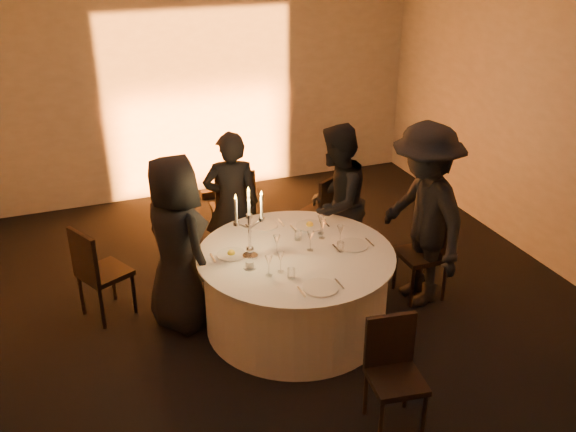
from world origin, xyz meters
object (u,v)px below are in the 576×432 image
object	(u,v)px
guest_back_right	(336,203)
guest_left	(177,244)
chair_left	(96,269)
chair_front	(393,367)
coffee_cup	(250,265)
guest_back_left	(232,205)
banquet_table	(296,289)
chair_back_right	(322,211)
candelabra	(250,233)
chair_back_left	(234,206)
chair_right	(429,246)
guest_right	(423,216)

from	to	relation	value
guest_back_right	guest_left	bearing A→B (deg)	-33.50
chair_left	chair_front	xyz separation A→B (m)	(1.92, -2.21, -0.03)
guest_back_right	coffee_cup	distance (m)	1.48
guest_back_left	coffee_cup	distance (m)	1.29
banquet_table	chair_back_right	size ratio (longest dim) A/B	1.82
chair_left	guest_back_right	bearing A→B (deg)	-117.35
chair_back_right	candelabra	size ratio (longest dim) A/B	1.45
chair_back_left	chair_back_right	size ratio (longest dim) A/B	1.03
guest_left	guest_back_left	xyz separation A→B (m)	(0.74, 0.76, -0.05)
banquet_table	chair_front	xyz separation A→B (m)	(0.22, -1.43, 0.11)
chair_right	guest_back_right	distance (m)	1.04
guest_left	candelabra	distance (m)	0.69
chair_back_left	guest_back_left	bearing A→B (deg)	75.63
guest_right	chair_back_left	bearing A→B (deg)	-138.74
guest_back_right	chair_left	bearing A→B (deg)	-45.42
guest_left	guest_right	xyz separation A→B (m)	(2.30, -0.41, 0.08)
guest_back_left	candelabra	world-z (taller)	guest_back_left
coffee_cup	candelabra	bearing A→B (deg)	70.80
chair_left	candelabra	size ratio (longest dim) A/B	1.39
chair_right	guest_back_left	bearing A→B (deg)	-122.01
guest_left	guest_back_right	bearing A→B (deg)	-101.01
chair_front	banquet_table	bearing A→B (deg)	106.43
chair_back_right	guest_left	size ratio (longest dim) A/B	0.58
chair_front	coffee_cup	distance (m)	1.52
chair_left	chair_right	xyz separation A→B (m)	(3.14, -0.74, 0.01)
chair_back_right	chair_front	xyz separation A→B (m)	(-0.55, -2.57, -0.06)
banquet_table	coffee_cup	bearing A→B (deg)	-167.33
chair_front	coffee_cup	xyz separation A→B (m)	(-0.69, 1.33, 0.30)
guest_left	coffee_cup	xyz separation A→B (m)	(0.52, -0.51, -0.05)
guest_back_right	chair_back_left	bearing A→B (deg)	-89.34
chair_back_right	chair_right	size ratio (longest dim) A/B	1.03
coffee_cup	candelabra	size ratio (longest dim) A/B	0.16
guest_left	coffee_cup	world-z (taller)	guest_left
coffee_cup	candelabra	distance (m)	0.28
candelabra	guest_left	bearing A→B (deg)	150.79
chair_back_left	guest_left	size ratio (longest dim) A/B	0.60
chair_back_right	guest_left	bearing A→B (deg)	-8.25
chair_left	chair_right	world-z (taller)	chair_right
chair_right	chair_left	bearing A→B (deg)	-101.74
chair_back_right	guest_back_left	xyz separation A→B (m)	(-1.03, 0.02, 0.24)
guest_back_right	coffee_cup	world-z (taller)	guest_back_right
coffee_cup	banquet_table	bearing A→B (deg)	12.67
chair_left	candelabra	world-z (taller)	candelabra
chair_left	chair_back_left	size ratio (longest dim) A/B	0.93
guest_right	guest_back_right	bearing A→B (deg)	-143.36
chair_back_right	candelabra	world-z (taller)	candelabra
coffee_cup	guest_left	bearing A→B (deg)	135.76
chair_back_left	candelabra	bearing A→B (deg)	83.08
chair_right	guest_left	distance (m)	2.48
chair_back_left	banquet_table	bearing A→B (deg)	98.15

